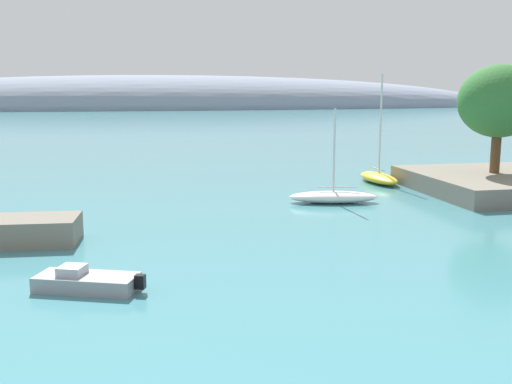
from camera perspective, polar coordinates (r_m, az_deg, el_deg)
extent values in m
cube|color=gray|center=(56.42, 22.15, 0.80)|extent=(13.51, 14.73, 1.62)
cylinder|color=brown|center=(56.78, 22.01, 3.38)|extent=(0.85, 0.85, 3.32)
ellipsoid|color=#337033|center=(56.49, 22.32, 8.08)|extent=(7.05, 7.05, 6.34)
ellipsoid|color=gray|center=(267.88, -9.10, 7.94)|extent=(325.54, 58.64, 28.90)
ellipsoid|color=yellow|center=(58.48, 11.70, 1.32)|extent=(2.68, 6.60, 0.98)
cylinder|color=silver|center=(57.94, 11.88, 6.40)|extent=(0.18, 0.18, 9.40)
cube|color=silver|center=(58.62, 11.60, 2.18)|extent=(0.27, 2.91, 0.10)
ellipsoid|color=white|center=(47.81, 7.42, -0.49)|extent=(7.36, 3.53, 0.94)
cylinder|color=silver|center=(47.28, 7.52, 4.00)|extent=(0.18, 0.18, 6.58)
cube|color=silver|center=(47.72, 7.82, 0.48)|extent=(3.14, 0.71, 0.10)
cube|color=gray|center=(28.39, -15.92, -8.36)|extent=(4.94, 3.34, 0.71)
cube|color=black|center=(27.38, -11.06, -8.45)|extent=(0.54, 0.49, 0.64)
cube|color=#B2B7C1|center=(28.51, -17.24, -7.18)|extent=(1.42, 1.41, 0.40)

